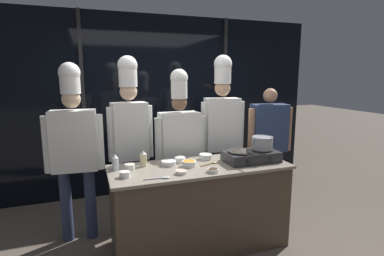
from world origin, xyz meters
TOP-DOWN VIEW (x-y plane):
  - ground_plane at (0.00, 0.00)m, footprint 24.00×24.00m
  - window_wall_back at (0.00, 1.78)m, footprint 5.17×0.09m
  - demo_counter at (0.00, 0.00)m, footprint 1.85×0.70m
  - portable_stove at (0.57, -0.04)m, footprint 0.58×0.34m
  - frying_pan at (0.44, -0.05)m, footprint 0.27×0.47m
  - stock_pot at (0.70, -0.04)m, footprint 0.25×0.22m
  - squeeze_bottle_oil at (-0.55, 0.17)m, footprint 0.07×0.07m
  - squeeze_bottle_clear at (-0.84, 0.14)m, footprint 0.06×0.06m
  - prep_bowl_shrimp at (-0.26, -0.19)m, footprint 0.11×0.11m
  - prep_bowl_onion at (-0.16, 0.19)m, footprint 0.12×0.12m
  - prep_bowl_soy_glaze at (0.04, -0.24)m, footprint 0.11×0.11m
  - prep_bowl_chicken at (-0.70, 0.10)m, footprint 0.10×0.10m
  - prep_bowl_bean_sprouts at (0.14, 0.20)m, footprint 0.14×0.14m
  - prep_bowl_carrots at (-0.12, 0.01)m, footprint 0.15×0.15m
  - prep_bowl_rice at (-0.30, 0.12)m, footprint 0.16×0.16m
  - prep_bowl_garlic at (-0.77, -0.10)m, footprint 0.10×0.10m
  - serving_spoon_slotted at (0.14, 0.02)m, footprint 0.23×0.11m
  - serving_spoon_solid at (-0.46, -0.25)m, footprint 0.24×0.06m
  - chef_head at (-1.21, 0.59)m, footprint 0.61×0.28m
  - chef_sous at (-0.60, 0.71)m, footprint 0.53×0.25m
  - chef_line at (-0.03, 0.60)m, footprint 0.63×0.27m
  - chef_pastry at (0.58, 0.71)m, footprint 0.57×0.27m
  - person_guest at (1.25, 0.64)m, footprint 0.62×0.30m

SIDE VIEW (x-z plane):
  - ground_plane at x=0.00m, z-range 0.00..0.00m
  - demo_counter at x=0.00m, z-range 0.00..0.90m
  - serving_spoon_slotted at x=0.14m, z-range 0.90..0.91m
  - serving_spoon_solid at x=-0.46m, z-range 0.90..0.91m
  - prep_bowl_shrimp at x=-0.26m, z-range 0.90..0.93m
  - prep_bowl_soy_glaze at x=0.04m, z-range 0.90..0.94m
  - prep_bowl_rice at x=-0.30m, z-range 0.90..0.95m
  - prep_bowl_garlic at x=-0.77m, z-range 0.90..0.96m
  - prep_bowl_onion at x=-0.16m, z-range 0.90..0.96m
  - prep_bowl_bean_sprouts at x=0.14m, z-range 0.90..0.96m
  - prep_bowl_chicken at x=-0.70m, z-range 0.90..0.96m
  - prep_bowl_carrots at x=-0.12m, z-range 0.90..0.96m
  - portable_stove at x=0.57m, z-range 0.90..1.02m
  - squeeze_bottle_clear at x=-0.84m, z-range 0.89..1.06m
  - squeeze_bottle_oil at x=-0.55m, z-range 0.89..1.06m
  - person_guest at x=1.25m, z-range 0.16..1.80m
  - frying_pan at x=0.44m, z-range 1.02..1.06m
  - chef_line at x=-0.03m, z-range 0.11..2.00m
  - stock_pot at x=0.70m, z-range 1.02..1.16m
  - chef_head at x=-1.21m, z-range 0.14..2.09m
  - chef_pastry at x=0.58m, z-range 0.18..2.24m
  - chef_sous at x=-0.60m, z-range 0.20..2.23m
  - window_wall_back at x=0.00m, z-range 0.00..2.70m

